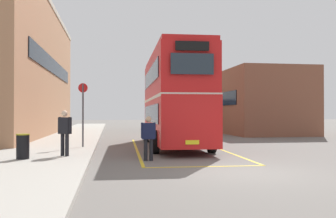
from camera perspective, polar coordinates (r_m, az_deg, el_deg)
name	(u,v)px	position (r m, az deg, el deg)	size (l,w,h in m)	color
ground_plane	(167,139)	(25.14, -0.11, -4.57)	(135.60, 135.60, 0.00)	#66605B
sidewalk_left	(72,136)	(27.37, -14.51, -4.08)	(4.00, 57.60, 0.14)	#A39E93
brick_building_left	(15,70)	(30.44, -22.51, 5.52)	(5.86, 23.88, 9.91)	#AD7A56
depot_building_right	(250,103)	(33.83, 12.55, 0.93)	(6.13, 13.18, 5.27)	brown
double_decker_bus	(174,98)	(19.16, 0.87, 1.71)	(2.97, 10.45, 4.75)	black
single_deck_bus	(177,114)	(37.78, 1.40, -0.75)	(3.56, 8.83, 3.02)	black
pedestrian_boarding	(148,135)	(13.53, -3.03, -4.06)	(0.55, 0.25, 1.62)	black
pedestrian_waiting_near	(65,130)	(14.30, -15.58, -3.08)	(0.52, 0.46, 1.69)	black
litter_bin	(23,146)	(13.87, -21.41, -5.37)	(0.46, 0.46, 0.87)	black
bus_stop_sign	(83,109)	(17.94, -12.94, 0.01)	(0.44, 0.12, 3.00)	#4C4C51
bay_marking_yellow	(180,150)	(17.34, 1.85, -6.35)	(4.50, 12.51, 0.01)	gold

